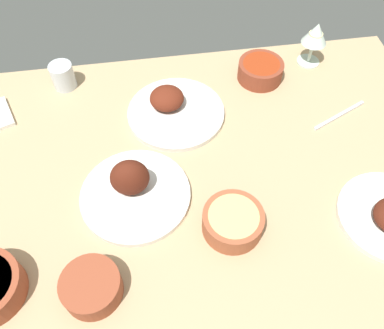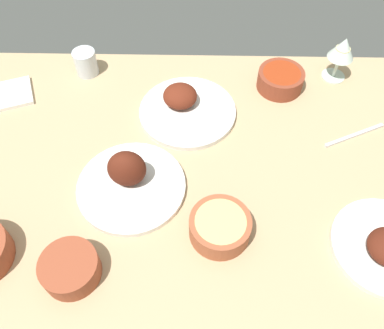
% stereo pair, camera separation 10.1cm
% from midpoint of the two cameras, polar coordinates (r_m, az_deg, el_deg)
% --- Properties ---
extents(dining_table, '(1.40, 0.90, 0.04)m').
position_cam_midpoint_polar(dining_table, '(1.05, -2.77, -1.47)').
color(dining_table, tan).
rests_on(dining_table, ground).
extents(plate_far_side, '(0.27, 0.27, 0.11)m').
position_cam_midpoint_polar(plate_far_side, '(0.98, -11.24, -3.60)').
color(plate_far_side, silver).
rests_on(plate_far_side, dining_table).
extents(plate_near_viewer, '(0.27, 0.27, 0.07)m').
position_cam_midpoint_polar(plate_near_viewer, '(1.14, -5.23, 7.74)').
color(plate_near_viewer, silver).
rests_on(plate_near_viewer, dining_table).
extents(bowl_sauce, '(0.13, 0.13, 0.06)m').
position_cam_midpoint_polar(bowl_sauce, '(1.25, 7.34, 12.99)').
color(bowl_sauce, brown).
rests_on(bowl_sauce, dining_table).
extents(bowl_pasta, '(0.14, 0.14, 0.06)m').
position_cam_midpoint_polar(bowl_pasta, '(0.92, 2.65, -8.28)').
color(bowl_pasta, '#A35133').
rests_on(bowl_pasta, dining_table).
extents(bowl_onions, '(0.12, 0.12, 0.06)m').
position_cam_midpoint_polar(bowl_onions, '(0.90, -17.39, -16.45)').
color(bowl_onions, brown).
rests_on(bowl_onions, dining_table).
extents(wine_glass, '(0.08, 0.08, 0.14)m').
position_cam_midpoint_polar(wine_glass, '(1.29, 14.89, 17.12)').
color(wine_glass, silver).
rests_on(wine_glass, dining_table).
extents(water_tumbler, '(0.07, 0.07, 0.08)m').
position_cam_midpoint_polar(water_tumbler, '(1.28, -20.05, 11.57)').
color(water_tumbler, silver).
rests_on(water_tumbler, dining_table).
extents(spoon_loose, '(0.17, 0.09, 0.01)m').
position_cam_midpoint_polar(spoon_loose, '(1.20, 17.92, 6.50)').
color(spoon_loose, silver).
rests_on(spoon_loose, dining_table).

